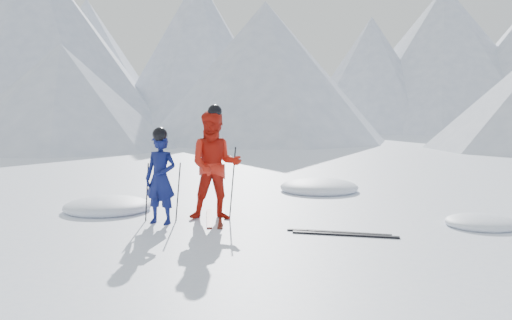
# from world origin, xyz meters

# --- Properties ---
(ground) EXTENTS (160.00, 160.00, 0.00)m
(ground) POSITION_xyz_m (0.00, 0.00, 0.00)
(ground) COLOR white
(ground) RESTS_ON ground
(mountain_range) EXTENTS (106.15, 62.94, 15.53)m
(mountain_range) POSITION_xyz_m (5.71, 35.31, 6.72)
(mountain_range) COLOR #B2BCD1
(mountain_range) RESTS_ON ground
(skier_blue) EXTENTS (0.66, 0.52, 1.60)m
(skier_blue) POSITION_xyz_m (-3.53, -0.06, 0.80)
(skier_blue) COLOR #0D144F
(skier_blue) RESTS_ON ground
(skier_red) EXTENTS (1.09, 0.91, 2.00)m
(skier_red) POSITION_xyz_m (-2.64, 0.41, 1.00)
(skier_red) COLOR red
(skier_red) RESTS_ON ground
(pole_blue_left) EXTENTS (0.11, 0.08, 1.07)m
(pole_blue_left) POSITION_xyz_m (-3.83, 0.09, 0.53)
(pole_blue_left) COLOR black
(pole_blue_left) RESTS_ON ground
(pole_blue_right) EXTENTS (0.11, 0.07, 1.07)m
(pole_blue_right) POSITION_xyz_m (-3.28, 0.19, 0.53)
(pole_blue_right) COLOR black
(pole_blue_right) RESTS_ON ground
(pole_red_left) EXTENTS (0.13, 0.10, 1.33)m
(pole_red_left) POSITION_xyz_m (-2.94, 0.66, 0.67)
(pole_red_left) COLOR black
(pole_red_left) RESTS_ON ground
(pole_red_right) EXTENTS (0.13, 0.09, 1.33)m
(pole_red_right) POSITION_xyz_m (-2.34, 0.56, 0.67)
(pole_red_right) COLOR black
(pole_red_right) RESTS_ON ground
(ski_worn_left) EXTENTS (0.43, 1.68, 0.03)m
(ski_worn_left) POSITION_xyz_m (-2.76, 0.41, 0.01)
(ski_worn_left) COLOR black
(ski_worn_left) RESTS_ON ground
(ski_worn_right) EXTENTS (0.31, 1.70, 0.03)m
(ski_worn_right) POSITION_xyz_m (-2.52, 0.41, 0.01)
(ski_worn_right) COLOR black
(ski_worn_right) RESTS_ON ground
(ski_loose_a) EXTENTS (1.69, 0.37, 0.03)m
(ski_loose_a) POSITION_xyz_m (-0.43, -0.52, 0.01)
(ski_loose_a) COLOR black
(ski_loose_a) RESTS_ON ground
(ski_loose_b) EXTENTS (1.70, 0.31, 0.03)m
(ski_loose_b) POSITION_xyz_m (-0.33, -0.67, 0.01)
(ski_loose_b) COLOR black
(ski_loose_b) RESTS_ON ground
(snow_lumps) EXTENTS (8.50, 5.43, 0.43)m
(snow_lumps) POSITION_xyz_m (-1.89, 2.52, 0.00)
(snow_lumps) COLOR white
(snow_lumps) RESTS_ON ground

